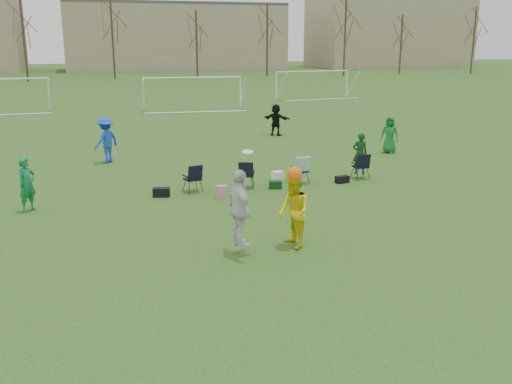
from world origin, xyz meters
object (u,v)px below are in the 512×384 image
object	(u,v)px
goal_right	(313,77)
fielder_blue	(106,140)
fielder_black	(276,120)
fielder_green_far	(390,135)
center_contest	(270,210)
goal_mid	(193,84)
fielder_green_near	(27,184)

from	to	relation	value
goal_right	fielder_blue	bearing A→B (deg)	-136.11
fielder_black	fielder_green_far	bearing A→B (deg)	163.85
fielder_black	center_contest	size ratio (longest dim) A/B	0.67
fielder_green_far	goal_mid	distance (m)	20.36
fielder_green_near	fielder_blue	bearing A→B (deg)	23.53
fielder_green_near	fielder_black	bearing A→B (deg)	-1.05
fielder_green_far	center_contest	bearing A→B (deg)	-86.14
fielder_blue	fielder_black	distance (m)	10.43
goal_mid	fielder_blue	bearing A→B (deg)	-106.90
fielder_blue	fielder_black	world-z (taller)	fielder_blue
fielder_black	goal_right	size ratio (longest dim) A/B	0.23
fielder_green_far	fielder_black	size ratio (longest dim) A/B	0.99
fielder_black	goal_right	bearing A→B (deg)	-72.06
center_contest	goal_right	distance (m)	39.33
fielder_blue	goal_mid	xyz separation A→B (m)	(6.92, 18.11, 0.95)
center_contest	fielder_blue	bearing A→B (deg)	106.28
fielder_green_far	goal_right	xyz separation A→B (m)	(6.21, 25.49, 1.07)
fielder_green_near	goal_right	size ratio (longest dim) A/B	0.23
center_contest	goal_right	world-z (taller)	center_contest
fielder_green_near	goal_right	xyz separation A→B (m)	(21.46, 30.91, 1.09)
center_contest	goal_mid	distance (m)	30.38
fielder_green_far	goal_right	world-z (taller)	goal_right
center_contest	goal_mid	bearing A→B (deg)	83.59
goal_mid	fielder_green_near	bearing A→B (deg)	-106.79
fielder_green_near	goal_mid	size ratio (longest dim) A/B	0.23
fielder_green_near	fielder_blue	xyz separation A→B (m)	(2.54, 6.80, 0.13)
fielder_green_near	center_contest	world-z (taller)	center_contest
goal_right	center_contest	bearing A→B (deg)	-121.05
center_contest	goal_mid	xyz separation A→B (m)	(3.39, 30.18, 0.87)
fielder_green_near	fielder_blue	size ratio (longest dim) A/B	0.86
fielder_blue	fielder_green_far	size ratio (longest dim) A/B	1.14
fielder_green_far	goal_mid	bearing A→B (deg)	151.04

